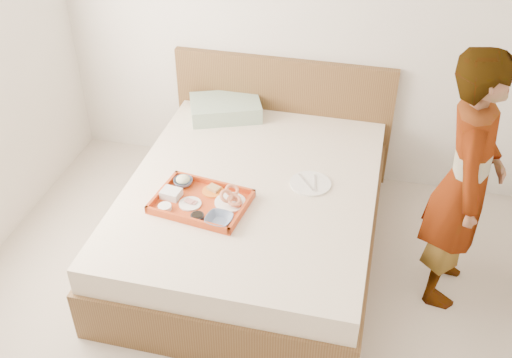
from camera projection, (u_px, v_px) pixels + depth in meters
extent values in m
cube|color=silver|center=(296.00, 11.00, 4.10)|extent=(3.50, 0.01, 2.60)
cube|color=brown|center=(252.00, 216.00, 3.94)|extent=(1.65, 2.00, 0.53)
cube|color=brown|center=(282.00, 116.00, 4.58)|extent=(1.65, 0.06, 0.95)
cube|color=#A1B59F|center=(225.00, 108.00, 4.44)|extent=(0.60, 0.51, 0.12)
cube|color=#B5320F|center=(201.00, 201.00, 3.60)|extent=(0.60, 0.47, 0.05)
cylinder|color=white|center=(230.00, 202.00, 3.60)|extent=(0.21, 0.21, 0.01)
imported|color=navy|center=(219.00, 220.00, 3.45)|extent=(0.18, 0.18, 0.04)
cylinder|color=black|center=(197.00, 217.00, 3.48)|extent=(0.09, 0.09, 0.03)
cylinder|color=white|center=(190.00, 204.00, 3.59)|extent=(0.15, 0.15, 0.01)
cylinder|color=orange|center=(213.00, 191.00, 3.69)|extent=(0.15, 0.15, 0.01)
imported|color=navy|center=(183.00, 182.00, 3.75)|extent=(0.14, 0.14, 0.04)
cube|color=silver|center=(171.00, 194.00, 3.64)|extent=(0.13, 0.11, 0.05)
cylinder|color=white|center=(165.00, 207.00, 3.55)|extent=(0.09, 0.09, 0.03)
cylinder|color=white|center=(310.00, 184.00, 3.78)|extent=(0.34, 0.34, 0.01)
imported|color=white|center=(465.00, 183.00, 3.33)|extent=(0.45, 0.63, 1.61)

